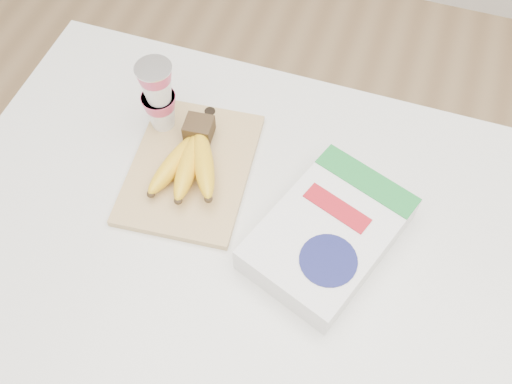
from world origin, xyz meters
The scene contains 6 objects.
room centered at (0.00, 0.00, 1.35)m, with size 4.00×4.00×4.00m.
table centered at (0.00, 0.00, 0.48)m, with size 1.29×0.86×0.97m, color silver.
cutting_board centered at (-0.26, 0.16, 0.98)m, with size 0.20×0.27×0.01m, color tan.
bananas centered at (-0.26, 0.15, 1.00)m, with size 0.13×0.18×0.06m.
yogurt_stack centered at (-0.34, 0.23, 1.06)m, with size 0.06×0.06×0.14m.
cereal_box centered at (0.00, 0.10, 1.00)m, with size 0.25×0.30×0.06m.
Camera 1 is at (0.02, -0.34, 1.78)m, focal length 40.00 mm.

